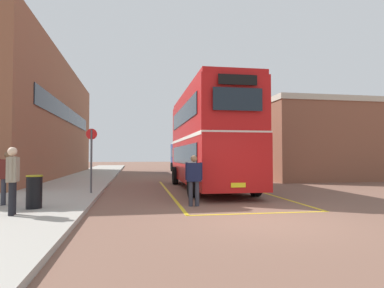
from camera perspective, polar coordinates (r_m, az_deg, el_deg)
name	(u,v)px	position (r m, az deg, el deg)	size (l,w,h in m)	color
ground_plane	(180,180)	(22.68, -2.05, -6.19)	(135.60, 135.60, 0.00)	brown
sidewalk_left	(86,177)	(25.06, -17.81, -5.54)	(4.00, 57.60, 0.14)	#A39E93
brick_building_left	(24,120)	(27.90, -27.00, 3.72)	(6.41, 24.05, 8.66)	brown
depot_building_right	(289,143)	(29.28, 16.37, 0.13)	(8.90, 16.01, 5.40)	brown
double_decker_bus	(208,138)	(16.22, 2.85, 1.05)	(3.02, 9.88, 4.75)	black
single_deck_bus	(188,156)	(32.73, -0.75, -2.05)	(2.83, 8.08, 3.02)	black
pedestrian_boarding	(194,177)	(10.77, 0.33, -5.70)	(0.55, 0.29, 1.65)	#2D2D38
pedestrian_waiting_near	(8,174)	(11.54, -29.27, -4.56)	(0.54, 0.33, 1.63)	#2D2D38
pedestrian_waiting_far	(13,175)	(9.54, -28.61, -4.80)	(0.27, 0.57, 1.72)	black
litter_bin	(34,192)	(10.49, -25.64, -7.44)	(0.45, 0.45, 0.94)	black
bus_stop_sign	(91,154)	(13.94, -17.02, -1.67)	(0.44, 0.09, 2.60)	#4C4C51
bay_marking_yellow	(218,193)	(14.46, 4.50, -8.53)	(4.46, 11.90, 0.01)	gold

